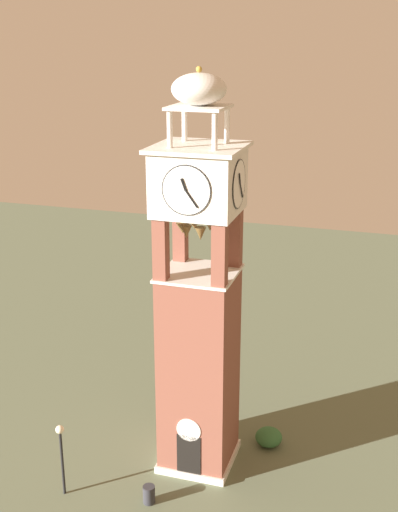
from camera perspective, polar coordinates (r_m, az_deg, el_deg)
name	(u,v)px	position (r m, az deg, el deg)	size (l,w,h in m)	color
ground	(199,459)	(32.45, 0.00, -17.07)	(80.00, 80.00, 0.00)	#5B664C
clock_tower	(199,314)	(28.73, 0.00, -5.00)	(3.64, 3.64, 17.75)	brown
lamp_post	(61,446)	(29.67, -11.79, -15.73)	(0.36, 0.36, 3.39)	black
trash_bin	(149,494)	(29.90, -4.33, -19.78)	(0.52, 0.52, 0.80)	#2D2D33
shrub_near_entry	(269,437)	(33.29, 6.02, -15.24)	(1.29, 1.29, 0.87)	#336638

